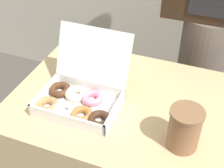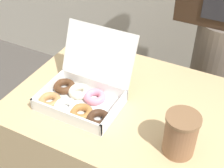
% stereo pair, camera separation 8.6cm
% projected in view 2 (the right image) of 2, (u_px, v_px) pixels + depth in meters
% --- Properties ---
extents(donut_box, '(0.31, 0.29, 0.24)m').
position_uv_depth(donut_box, '(81.00, 94.00, 1.13)').
color(donut_box, white).
rests_on(donut_box, table).
extents(coffee_cup, '(0.11, 0.11, 0.14)m').
position_uv_depth(coffee_cup, '(181.00, 134.00, 0.93)').
color(coffee_cup, '#8C6042').
rests_on(coffee_cup, table).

